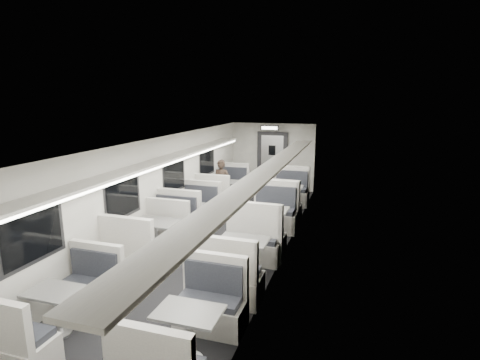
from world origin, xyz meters
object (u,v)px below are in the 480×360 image
Objects in this scene: passenger at (221,184)px; booth_left_d at (58,312)px; booth_left_c at (156,239)px; booth_right_b at (266,225)px; exit_sign at (270,128)px; booth_right_d at (189,336)px; booth_right_c at (243,258)px; booth_left_b at (187,219)px; booth_left_a at (224,193)px; vestibule_door at (272,161)px; booth_right_a at (286,199)px.

booth_left_d is at bearing -87.95° from passenger.
booth_left_c is at bearing -88.24° from passenger.
booth_left_d is at bearing -115.21° from booth_right_b.
exit_sign is (1.00, 6.11, 1.87)m from booth_left_c.
booth_right_c is at bearing 90.00° from booth_right_d.
booth_left_b is 2.36m from passenger.
exit_sign reaches higher than passenger.
passenger is at bearing 89.31° from booth_left_c.
booth_left_b is 2.00m from booth_right_b.
booth_left_b is 2.73m from booth_right_c.
passenger reaches higher than booth_left_b.
booth_right_b is at bearing 64.79° from booth_left_d.
booth_left_a is 1.12× the size of booth_left_d.
passenger is at bearing 89.59° from booth_left_d.
booth_right_d is (2.00, 0.04, 0.02)m from booth_left_d.
booth_left_d is 3.12× the size of exit_sign.
booth_right_b is at bearing -47.58° from passenger.
booth_left_c is at bearing 126.61° from booth_right_d.
vestibule_door is 1.33m from exit_sign.
booth_left_a is 2.88m from exit_sign.
booth_left_a is at bearing 90.00° from booth_left_d.
booth_right_a is 1.10× the size of booth_right_d.
booth_left_d is (0.00, -6.90, -0.04)m from booth_left_a.
passenger is at bearing -112.90° from exit_sign.
booth_right_c is (2.00, -1.85, 0.01)m from booth_left_b.
booth_right_a is at bearing 63.29° from booth_left_c.
booth_right_c is at bearing 50.10° from booth_left_d.
booth_right_d reaches higher than booth_left_d.
booth_right_a is at bearing 90.00° from booth_right_b.
booth_right_b is at bearing 90.00° from booth_right_c.
exit_sign is at bearing 77.70° from booth_left_b.
booth_left_c is 3.69× the size of exit_sign.
booth_right_a is at bearing -69.11° from vestibule_door.
booth_right_d is 6.84m from passenger.
booth_right_c is 4.63m from passenger.
booth_right_b is (2.00, 0.00, 0.04)m from booth_left_b.
booth_left_c is 1.02× the size of booth_right_a.
booth_right_c is 3.53× the size of exit_sign.
passenger reaches higher than booth_left_d.
booth_left_b is at bearing 137.15° from booth_right_c.
booth_right_a reaches higher than booth_left_b.
booth_right_d is at bearing -73.76° from booth_left_a.
booth_left_a is 3.51× the size of exit_sign.
booth_right_d is 1.37× the size of passenger.
vestibule_door is (-1.00, 5.08, 0.62)m from booth_right_b.
booth_left_b is 1.01× the size of vestibule_door.
exit_sign reaches higher than booth_left_b.
booth_left_a is at bearing 106.24° from booth_right_d.
exit_sign is at bearing 96.48° from booth_right_d.
booth_left_d is 7.00m from booth_right_a.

